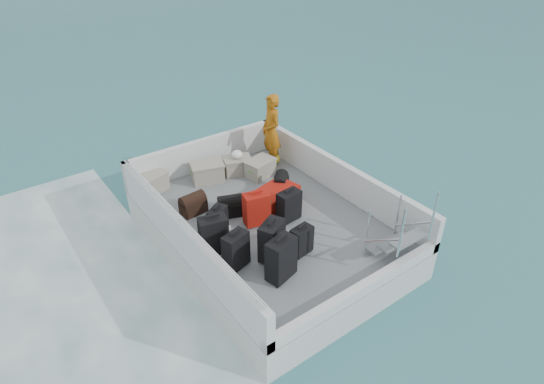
% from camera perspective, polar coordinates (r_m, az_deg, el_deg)
% --- Properties ---
extents(ground, '(160.00, 160.00, 0.00)m').
position_cam_1_polar(ground, '(8.95, -0.57, -6.60)').
color(ground, '#1C5B62').
rests_on(ground, ground).
extents(ferry_hull, '(3.60, 5.00, 0.60)m').
position_cam_1_polar(ferry_hull, '(8.76, -0.59, -5.07)').
color(ferry_hull, silver).
rests_on(ferry_hull, ground).
extents(deck, '(3.30, 4.70, 0.02)m').
position_cam_1_polar(deck, '(8.58, -0.60, -3.43)').
color(deck, slate).
rests_on(deck, ferry_hull).
extents(deck_fittings, '(3.60, 5.00, 0.90)m').
position_cam_1_polar(deck_fittings, '(8.32, 2.62, -1.51)').
color(deck_fittings, silver).
rests_on(deck_fittings, deck).
extents(suitcase_0, '(0.47, 0.34, 0.66)m').
position_cam_1_polar(suitcase_0, '(7.34, -4.54, -7.38)').
color(suitcase_0, black).
rests_on(suitcase_0, deck).
extents(suitcase_1, '(0.52, 0.37, 0.70)m').
position_cam_1_polar(suitcase_1, '(7.65, -7.32, -5.46)').
color(suitcase_1, black).
rests_on(suitcase_1, deck).
extents(suitcase_2, '(0.44, 0.39, 0.55)m').
position_cam_1_polar(suitcase_2, '(8.07, -6.79, -3.76)').
color(suitcase_2, black).
rests_on(suitcase_2, deck).
extents(suitcase_3, '(0.54, 0.39, 0.73)m').
position_cam_1_polar(suitcase_3, '(7.10, 1.16, -8.44)').
color(suitcase_3, black).
rests_on(suitcase_3, deck).
extents(suitcase_4, '(0.55, 0.47, 0.70)m').
position_cam_1_polar(suitcase_4, '(7.47, -0.04, -6.18)').
color(suitcase_4, black).
rests_on(suitcase_4, deck).
extents(suitcase_5, '(0.52, 0.38, 0.64)m').
position_cam_1_polar(suitcase_5, '(8.27, -1.94, -2.17)').
color(suitcase_5, '#99110B').
rests_on(suitcase_5, deck).
extents(suitcase_6, '(0.40, 0.27, 0.53)m').
position_cam_1_polar(suitcase_6, '(7.63, 3.73, -6.16)').
color(suitcase_6, black).
rests_on(suitcase_6, deck).
extents(suitcase_7, '(0.46, 0.29, 0.61)m').
position_cam_1_polar(suitcase_7, '(8.38, 2.14, -1.80)').
color(suitcase_7, black).
rests_on(suitcase_7, deck).
extents(suitcase_8, '(0.98, 0.76, 0.34)m').
position_cam_1_polar(suitcase_8, '(8.88, 0.44, -0.60)').
color(suitcase_8, '#99110B').
rests_on(suitcase_8, deck).
extents(duffel_0, '(0.50, 0.34, 0.32)m').
position_cam_1_polar(duffel_0, '(8.78, -9.86, -1.67)').
color(duffel_0, black).
rests_on(duffel_0, deck).
extents(duffel_1, '(0.53, 0.44, 0.32)m').
position_cam_1_polar(duffel_1, '(8.64, -5.21, -1.91)').
color(duffel_1, black).
rests_on(duffel_1, deck).
extents(duffel_2, '(0.52, 0.53, 0.32)m').
position_cam_1_polar(duffel_2, '(9.28, 1.09, 0.88)').
color(duffel_2, black).
rests_on(duffel_2, deck).
extents(crate_0, '(0.71, 0.58, 0.37)m').
position_cam_1_polar(crate_0, '(9.61, -14.92, 1.05)').
color(crate_0, gray).
rests_on(crate_0, deck).
extents(crate_1, '(0.74, 0.61, 0.39)m').
position_cam_1_polar(crate_1, '(9.74, -8.08, 2.41)').
color(crate_1, gray).
rests_on(crate_1, deck).
extents(crate_2, '(0.66, 0.55, 0.34)m').
position_cam_1_polar(crate_2, '(9.97, -4.35, 3.25)').
color(crate_2, gray).
rests_on(crate_2, deck).
extents(crate_3, '(0.66, 0.52, 0.36)m').
position_cam_1_polar(crate_3, '(9.84, -1.47, 2.98)').
color(crate_3, gray).
rests_on(crate_3, deck).
extents(yellow_bag, '(0.28, 0.26, 0.22)m').
position_cam_1_polar(yellow_bag, '(10.37, 0.25, 4.20)').
color(yellow_bag, yellow).
rests_on(yellow_bag, deck).
extents(white_bag, '(0.24, 0.24, 0.18)m').
position_cam_1_polar(white_bag, '(9.85, -4.42, 4.58)').
color(white_bag, white).
rests_on(white_bag, crate_2).
extents(passenger, '(0.50, 0.67, 1.66)m').
position_cam_1_polar(passenger, '(9.98, -0.10, 7.62)').
color(passenger, orange).
rests_on(passenger, deck).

